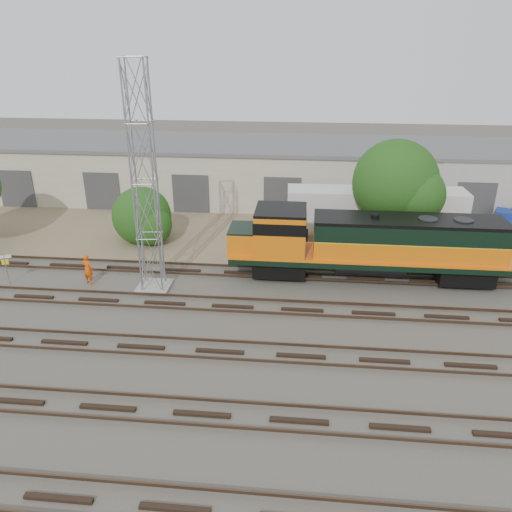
# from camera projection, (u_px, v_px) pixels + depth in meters

# --- Properties ---
(ground) EXTENTS (140.00, 140.00, 0.00)m
(ground) POSITION_uv_depth(u_px,v_px,m) (229.00, 321.00, 27.38)
(ground) COLOR #47423A
(ground) RESTS_ON ground
(dirt_strip) EXTENTS (80.00, 16.00, 0.02)m
(dirt_strip) POSITION_uv_depth(u_px,v_px,m) (256.00, 226.00, 41.04)
(dirt_strip) COLOR #726047
(dirt_strip) RESTS_ON ground
(tracks) EXTENTS (80.00, 20.40, 0.28)m
(tracks) POSITION_uv_depth(u_px,v_px,m) (220.00, 351.00, 24.62)
(tracks) COLOR black
(tracks) RESTS_ON ground
(warehouse) EXTENTS (58.40, 10.40, 5.30)m
(warehouse) POSITION_uv_depth(u_px,v_px,m) (264.00, 171.00, 47.23)
(warehouse) COLOR beige
(warehouse) RESTS_ON ground
(locomotive) EXTENTS (17.90, 3.14, 4.30)m
(locomotive) POSITION_uv_depth(u_px,v_px,m) (367.00, 244.00, 31.14)
(locomotive) COLOR black
(locomotive) RESTS_ON tracks
(signal_tower) EXTENTS (1.98, 1.98, 13.38)m
(signal_tower) POSITION_uv_depth(u_px,v_px,m) (145.00, 186.00, 28.35)
(signal_tower) COLOR gray
(signal_tower) RESTS_ON ground
(sign_post) EXTENTS (0.79, 0.34, 2.03)m
(sign_post) POSITION_uv_depth(u_px,v_px,m) (5.00, 264.00, 30.91)
(sign_post) COLOR gray
(sign_post) RESTS_ON ground
(worker) EXTENTS (0.82, 0.65, 1.97)m
(worker) POSITION_uv_depth(u_px,v_px,m) (88.00, 269.00, 31.20)
(worker) COLOR #E04F0C
(worker) RESTS_ON ground
(semi_trailer) EXTENTS (13.15, 3.06, 4.02)m
(semi_trailer) POSITION_uv_depth(u_px,v_px,m) (379.00, 209.00, 37.14)
(semi_trailer) COLOR silver
(semi_trailer) RESTS_ON ground
(dumpster_blue) EXTENTS (2.07, 2.02, 1.50)m
(dumpster_blue) POSITION_uv_depth(u_px,v_px,m) (505.00, 219.00, 40.33)
(dumpster_blue) COLOR navy
(dumpster_blue) RESTS_ON ground
(tree_mid) EXTENTS (4.64, 4.42, 4.42)m
(tree_mid) POSITION_uv_depth(u_px,v_px,m) (144.00, 218.00, 37.37)
(tree_mid) COLOR #382619
(tree_mid) RESTS_ON ground
(tree_east) EXTENTS (6.23, 5.94, 8.01)m
(tree_east) POSITION_uv_depth(u_px,v_px,m) (400.00, 186.00, 34.41)
(tree_east) COLOR #382619
(tree_east) RESTS_ON ground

